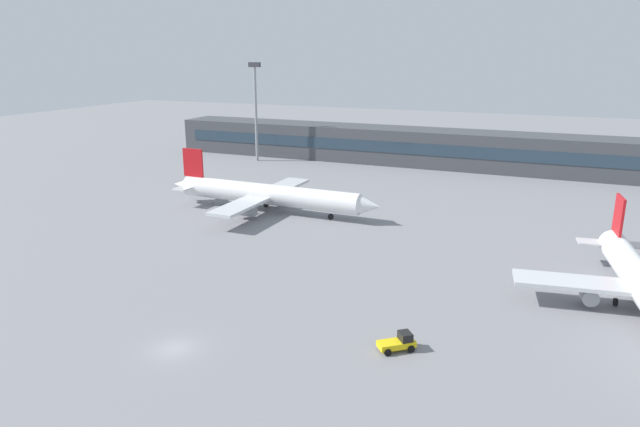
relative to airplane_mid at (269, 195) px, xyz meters
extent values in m
plane|color=gray|center=(14.57, -7.29, -3.16)|extent=(400.00, 400.00, 0.00)
cube|color=#3F4247|center=(14.57, 54.73, 1.34)|extent=(135.58, 12.00, 9.00)
cube|color=#263847|center=(14.57, 48.68, 1.79)|extent=(128.80, 0.16, 2.80)
cone|color=white|center=(54.60, -3.65, -0.16)|extent=(2.91, 3.78, 2.42)
cube|color=red|center=(55.01, -6.37, 4.07)|extent=(0.92, 4.01, 5.00)
cube|color=silver|center=(54.97, -6.10, 0.02)|extent=(9.38, 3.87, 0.22)
cylinder|color=gray|center=(51.71, -21.13, -1.72)|extent=(2.23, 3.15, 1.82)
cylinder|color=black|center=(54.63, -19.77, -2.71)|extent=(0.50, 0.95, 0.91)
cylinder|color=white|center=(-0.27, 0.01, 0.04)|extent=(34.96, 4.36, 3.68)
cone|color=white|center=(18.83, -0.36, 0.04)|extent=(4.12, 3.58, 3.50)
cone|color=white|center=(-19.18, 0.37, 0.04)|extent=(3.73, 2.65, 2.58)
cube|color=red|center=(-16.26, 0.31, 4.54)|extent=(4.27, 0.43, 5.33)
cube|color=silver|center=(-16.55, 0.32, 0.23)|extent=(2.90, 9.74, 0.23)
cube|color=silver|center=(-1.24, 0.02, -0.25)|extent=(5.21, 29.16, 0.48)
cylinder|color=gray|center=(-1.35, -5.79, -1.62)|extent=(3.14, 2.00, 1.94)
cylinder|color=gray|center=(-1.13, 5.84, -1.62)|extent=(3.14, 2.00, 1.94)
cylinder|color=black|center=(11.94, -0.23, -2.68)|extent=(0.98, 0.41, 0.97)
cylinder|color=black|center=(-2.25, -2.48, -2.68)|extent=(0.98, 0.41, 0.97)
cylinder|color=black|center=(-2.16, 2.56, -2.68)|extent=(0.98, 0.41, 0.97)
cube|color=yellow|center=(34.44, -39.15, -2.51)|extent=(3.74, 3.44, 0.60)
cube|color=black|center=(35.14, -38.58, -1.86)|extent=(1.74, 1.78, 0.90)
cylinder|color=black|center=(35.86, -38.99, -2.81)|extent=(0.70, 0.64, 0.70)
cylinder|color=black|center=(34.88, -37.78, -2.81)|extent=(0.70, 0.64, 0.70)
cylinder|color=black|center=(34.01, -40.51, -2.81)|extent=(0.70, 0.64, 0.70)
cylinder|color=black|center=(33.02, -39.30, -2.81)|extent=(0.70, 0.64, 0.70)
cylinder|color=gray|center=(-26.71, 43.40, 8.88)|extent=(0.70, 0.70, 24.08)
cube|color=#333338|center=(-26.71, 43.40, 21.51)|extent=(3.20, 0.80, 1.20)
camera|label=1|loc=(46.87, -87.28, 24.55)|focal=31.90mm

